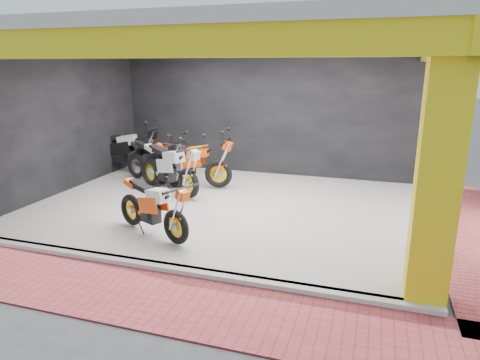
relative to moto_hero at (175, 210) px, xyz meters
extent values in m
plane|color=#2D2D30|center=(0.05, 0.28, -0.71)|extent=(80.00, 80.00, 0.00)
cube|color=white|center=(0.05, 2.28, -0.66)|extent=(8.00, 6.00, 0.10)
cube|color=beige|center=(0.05, 2.28, 2.89)|extent=(8.40, 6.40, 0.20)
cube|color=black|center=(0.05, 5.38, 1.04)|extent=(8.20, 0.20, 3.50)
cube|color=black|center=(-4.05, 2.28, 1.04)|extent=(0.20, 6.20, 3.50)
cube|color=yellow|center=(3.80, -0.47, 1.04)|extent=(0.50, 0.50, 3.50)
cube|color=yellow|center=(0.05, -0.72, 2.59)|extent=(8.40, 0.30, 0.40)
cube|color=yellow|center=(4.05, 2.28, 2.59)|extent=(0.30, 6.40, 0.40)
cube|color=white|center=(0.05, -0.74, -0.66)|extent=(8.00, 0.20, 0.10)
cube|color=#9A3239|center=(0.05, -1.52, -0.69)|extent=(9.00, 1.40, 0.03)
cube|color=#9A3239|center=(4.85, 2.28, -0.69)|extent=(1.40, 7.00, 0.03)
camera|label=1|loc=(3.04, -5.99, 2.30)|focal=32.00mm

